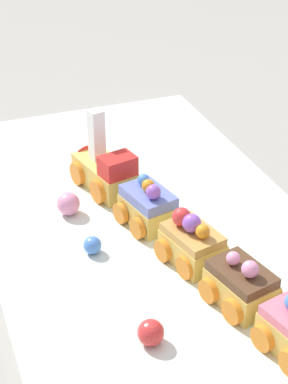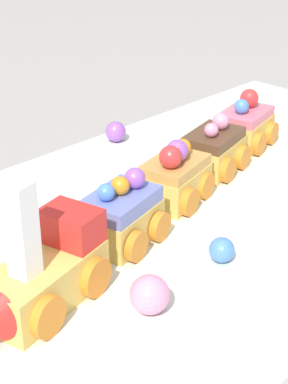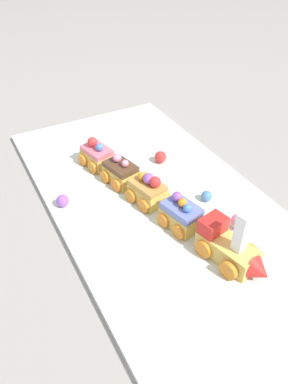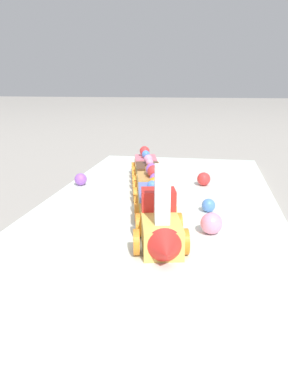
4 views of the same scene
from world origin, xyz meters
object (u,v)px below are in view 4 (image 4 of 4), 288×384
object	(u,v)px
cake_car_caramel	(151,185)
gumball_pink	(211,223)
cake_car_blueberry	(154,201)
gumball_blue	(208,205)
cake_car_strawberry	(146,166)
gumball_purple	(81,179)
cake_car_chocolate	(148,175)
gumball_red	(204,179)
cake_train_locomotive	(161,227)

from	to	relation	value
cake_car_caramel	gumball_pink	world-z (taller)	cake_car_caramel
cake_car_blueberry	gumball_blue	world-z (taller)	cake_car_blueberry
cake_car_strawberry	gumball_pink	distance (m)	0.34
gumball_pink	gumball_purple	bearing A→B (deg)	-128.89
cake_car_chocolate	cake_car_strawberry	size ratio (longest dim) A/B	1.00
cake_car_chocolate	gumball_red	world-z (taller)	cake_car_chocolate
gumball_red	cake_car_caramel	bearing A→B (deg)	-40.47
gumball_red	gumball_blue	world-z (taller)	gumball_red
cake_car_caramel	gumball_purple	xyz separation A→B (m)	(-0.06, -0.15, -0.01)
gumball_pink	gumball_red	bearing A→B (deg)	-176.29
cake_train_locomotive	cake_car_blueberry	size ratio (longest dim) A/B	1.72
gumball_pink	gumball_purple	world-z (taller)	gumball_pink
cake_car_blueberry	cake_car_strawberry	size ratio (longest dim) A/B	1.00
cake_car_chocolate	gumball_purple	size ratio (longest dim) A/B	3.20
gumball_pink	gumball_blue	world-z (taller)	gumball_pink
cake_car_strawberry	gumball_red	distance (m)	0.14
cake_train_locomotive	gumball_pink	world-z (taller)	cake_train_locomotive
cake_train_locomotive	gumball_purple	world-z (taller)	cake_train_locomotive
cake_car_strawberry	gumball_red	size ratio (longest dim) A/B	2.95
cake_train_locomotive	gumball_red	world-z (taller)	cake_train_locomotive
cake_car_blueberry	cake_car_chocolate	xyz separation A→B (m)	(-0.17, -0.04, -0.00)
gumball_red	cake_car_blueberry	bearing A→B (deg)	-19.76
gumball_pink	gumball_purple	size ratio (longest dim) A/B	1.22
gumball_purple	gumball_blue	xyz separation A→B (m)	(0.12, 0.25, -0.00)
cake_train_locomotive	gumball_red	size ratio (longest dim) A/B	5.08
cake_car_strawberry	gumball_pink	world-z (taller)	cake_car_strawberry
cake_car_blueberry	cake_car_chocolate	size ratio (longest dim) A/B	1.00
cake_car_caramel	gumball_purple	size ratio (longest dim) A/B	3.20
cake_car_caramel	gumball_red	bearing A→B (deg)	126.74
cake_train_locomotive	gumball_pink	size ratio (longest dim) A/B	4.53
cake_train_locomotive	cake_car_caramel	bearing A→B (deg)	179.91
gumball_red	gumball_purple	bearing A→B (deg)	-80.29
cake_car_chocolate	gumball_blue	distance (m)	0.18
gumball_red	cake_train_locomotive	bearing A→B (deg)	-8.49
cake_car_blueberry	cake_car_caramel	distance (m)	0.09
gumball_red	gumball_blue	size ratio (longest dim) A/B	1.23
cake_car_chocolate	gumball_purple	bearing A→B (deg)	-94.96
cake_car_blueberry	cake_car_strawberry	distance (m)	0.26
cake_train_locomotive	cake_car_caramel	size ratio (longest dim) A/B	1.72
gumball_purple	gumball_blue	size ratio (longest dim) A/B	1.14
cake_car_chocolate	cake_car_strawberry	xyz separation A→B (m)	(-0.08, -0.02, 0.00)
gumball_pink	gumball_purple	distance (m)	0.33
cake_car_blueberry	cake_car_strawberry	world-z (taller)	same
cake_car_caramel	cake_car_chocolate	distance (m)	0.08
cake_car_strawberry	gumball_purple	world-z (taller)	cake_car_strawberry
cake_train_locomotive	gumball_purple	xyz separation A→B (m)	(-0.26, -0.20, -0.01)
cake_car_blueberry	cake_car_caramel	size ratio (longest dim) A/B	1.00
cake_car_strawberry	gumball_pink	bearing A→B (deg)	12.26
cake_car_blueberry	gumball_pink	distance (m)	0.10
gumball_pink	cake_car_chocolate	bearing A→B (deg)	-151.08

